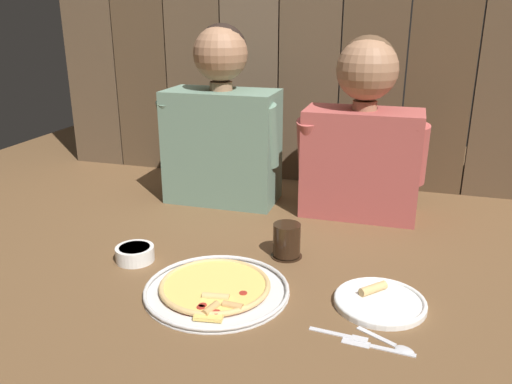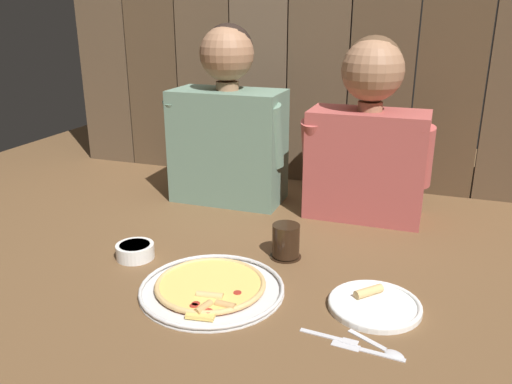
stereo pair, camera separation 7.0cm
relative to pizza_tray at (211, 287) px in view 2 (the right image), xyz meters
name	(u,v)px [view 2 (the right image)]	position (x,y,z in m)	size (l,w,h in m)	color
ground_plane	(247,264)	(0.03, 0.17, -0.01)	(3.20, 3.20, 0.00)	brown
pizza_tray	(211,287)	(0.00, 0.00, 0.00)	(0.37, 0.37, 0.03)	silver
dinner_plate	(374,304)	(0.40, 0.06, 0.00)	(0.22, 0.22, 0.03)	white
drinking_glass	(286,241)	(0.12, 0.25, 0.04)	(0.09, 0.09, 0.10)	black
dipping_bowl	(135,250)	(-0.28, 0.10, 0.01)	(0.11, 0.11, 0.04)	white
table_fork	(332,337)	(0.33, -0.10, -0.01)	(0.13, 0.03, 0.01)	silver
table_knife	(367,351)	(0.41, -0.12, -0.01)	(0.16, 0.03, 0.01)	silver
table_spoon	(385,349)	(0.44, -0.10, -0.01)	(0.13, 0.08, 0.01)	silver
diner_left	(228,123)	(-0.22, 0.65, 0.28)	(0.44, 0.21, 0.64)	slate
diner_right	(368,134)	(0.28, 0.65, 0.28)	(0.42, 0.21, 0.60)	#AD4C47
wooden_backdrop_wall	(320,11)	(0.03, 0.97, 0.66)	(2.19, 0.03, 1.35)	brown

